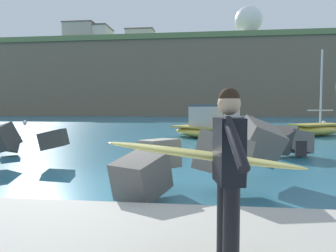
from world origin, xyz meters
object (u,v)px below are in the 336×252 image
(mooring_buoy_middle, at_px, (324,123))
(station_building_west, at_px, (82,46))
(boat_near_centre, at_px, (233,118))
(surfer_with_board, at_px, (222,166))
(station_building_annex, at_px, (101,36))
(radar_dome, at_px, (248,23))
(station_building_east, at_px, (80,33))
(station_building_central, at_px, (140,39))
(boat_mid_centre, at_px, (317,129))
(boat_mid_left, at_px, (209,128))
(mooring_buoy_inner, at_px, (25,123))

(mooring_buoy_middle, relative_size, station_building_west, 0.07)
(boat_near_centre, bearing_deg, surfer_with_board, -95.83)
(surfer_with_board, xyz_separation_m, station_building_annex, (-26.66, 74.41, 19.36))
(surfer_with_board, distance_m, mooring_buoy_middle, 34.76)
(boat_near_centre, relative_size, radar_dome, 0.55)
(radar_dome, xyz_separation_m, station_building_annex, (-37.64, -1.18, -2.33))
(station_building_east, xyz_separation_m, station_building_annex, (4.95, 2.01, -0.36))
(station_building_central, bearing_deg, station_building_annex, -142.82)
(surfer_with_board, bearing_deg, boat_mid_centre, 67.89)
(boat_near_centre, bearing_deg, boat_mid_left, -100.09)
(station_building_annex, bearing_deg, mooring_buoy_middle, -46.72)
(surfer_with_board, bearing_deg, boat_near_centre, 84.17)
(mooring_buoy_inner, relative_size, station_building_west, 0.07)
(boat_near_centre, relative_size, boat_mid_centre, 0.85)
(boat_mid_centre, height_order, station_building_west, station_building_west)
(mooring_buoy_middle, relative_size, station_building_east, 0.06)
(boat_mid_left, bearing_deg, radar_dome, 79.87)
(boat_near_centre, height_order, mooring_buoy_middle, boat_near_centre)
(station_building_annex, bearing_deg, radar_dome, 1.80)
(boat_mid_centre, distance_m, mooring_buoy_middle, 15.19)
(mooring_buoy_inner, relative_size, mooring_buoy_middle, 1.00)
(station_building_west, relative_size, station_building_central, 0.84)
(surfer_with_board, xyz_separation_m, station_building_east, (-31.62, 72.40, 19.73))
(mooring_buoy_inner, bearing_deg, mooring_buoy_middle, 6.24)
(radar_dome, xyz_separation_m, station_building_west, (-48.11, 11.65, -1.99))
(boat_mid_centre, xyz_separation_m, station_building_central, (-25.10, 63.06, 20.59))
(radar_dome, distance_m, station_building_annex, 37.73)
(surfer_with_board, height_order, boat_near_centre, boat_near_centre)
(surfer_with_board, xyz_separation_m, station_building_central, (-17.75, 81.18, 19.78))
(mooring_buoy_inner, xyz_separation_m, station_building_west, (-17.30, 58.67, 20.76))
(station_building_central, height_order, station_building_east, station_building_central)
(boat_mid_left, bearing_deg, station_building_annex, 114.50)
(radar_dome, bearing_deg, station_building_west, 166.39)
(mooring_buoy_inner, bearing_deg, station_building_west, 106.43)
(station_building_west, relative_size, station_building_annex, 0.89)
(boat_near_centre, height_order, station_building_annex, station_building_annex)
(station_building_annex, bearing_deg, surfer_with_board, -70.29)
(station_building_central, xyz_separation_m, station_building_annex, (-8.92, -6.76, -0.42))
(station_building_east, bearing_deg, surfer_with_board, -66.41)
(boat_mid_left, relative_size, station_building_annex, 0.75)
(mooring_buoy_inner, distance_m, station_building_annex, 50.65)
(mooring_buoy_middle, bearing_deg, surfer_with_board, -112.17)
(mooring_buoy_inner, height_order, radar_dome, radar_dome)
(surfer_with_board, distance_m, station_building_east, 81.43)
(station_building_west, xyz_separation_m, station_building_east, (5.52, -14.84, 0.02))
(mooring_buoy_inner, bearing_deg, surfer_with_board, -55.24)
(mooring_buoy_inner, bearing_deg, station_building_east, 105.05)
(boat_near_centre, bearing_deg, station_building_annex, 126.13)
(surfer_with_board, relative_size, station_building_central, 0.27)
(boat_mid_left, distance_m, radar_dome, 65.10)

